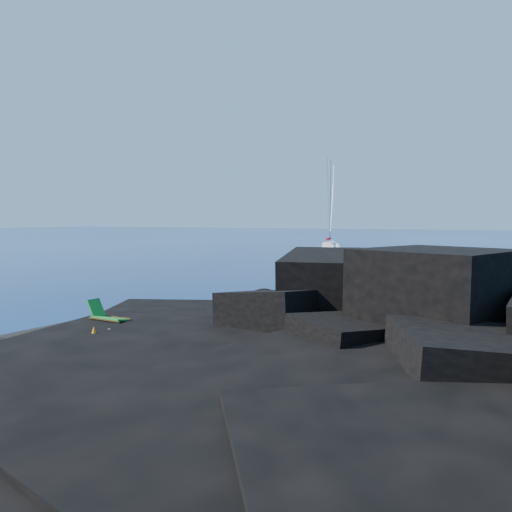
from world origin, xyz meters
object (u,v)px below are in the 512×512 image
at_px(deck_chair, 110,313).
at_px(sunbather, 95,332).
at_px(sailboat, 329,254).
at_px(marker_cone, 94,334).

bearing_deg(deck_chair, sunbather, -62.37).
relative_size(sailboat, marker_cone, 22.99).
relative_size(sunbather, marker_cone, 3.22).
bearing_deg(marker_cone, deck_chair, 119.19).
relative_size(sailboat, deck_chair, 7.36).
bearing_deg(sailboat, sunbather, -94.22).
height_order(sailboat, sunbather, sailboat).
bearing_deg(deck_chair, sailboat, 101.49).
xyz_separation_m(sailboat, marker_cone, (7.36, -47.19, 0.60)).
bearing_deg(marker_cone, sailboat, 98.87).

